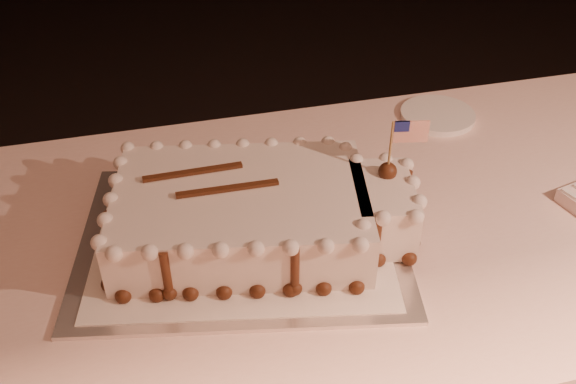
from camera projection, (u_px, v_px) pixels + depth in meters
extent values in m
cube|color=#FAD1C2|center=(435.00, 334.00, 1.42)|extent=(2.40, 0.80, 0.75)
cube|color=silver|center=(243.00, 238.00, 1.10)|extent=(0.62, 0.51, 0.01)
cube|color=white|center=(243.00, 236.00, 1.09)|extent=(0.55, 0.46, 0.00)
cube|color=silver|center=(241.00, 214.00, 1.06)|extent=(0.46, 0.35, 0.10)
cube|color=silver|center=(382.00, 209.00, 1.07)|extent=(0.13, 0.17, 0.10)
sphere|color=#4F2713|center=(123.00, 296.00, 0.97)|extent=(0.03, 0.03, 0.03)
sphere|color=#4F2713|center=(157.00, 294.00, 0.97)|extent=(0.03, 0.03, 0.03)
sphere|color=#4F2713|center=(191.00, 293.00, 0.98)|extent=(0.03, 0.03, 0.03)
sphere|color=#4F2713|center=(224.00, 292.00, 0.98)|extent=(0.03, 0.03, 0.03)
sphere|color=#4F2713|center=(257.00, 291.00, 0.98)|extent=(0.03, 0.03, 0.03)
sphere|color=#4F2713|center=(291.00, 289.00, 0.98)|extent=(0.03, 0.03, 0.03)
sphere|color=#4F2713|center=(324.00, 288.00, 0.99)|extent=(0.03, 0.03, 0.03)
sphere|color=#4F2713|center=(357.00, 287.00, 0.99)|extent=(0.03, 0.03, 0.03)
sphere|color=#4F2713|center=(359.00, 268.00, 1.02)|extent=(0.03, 0.03, 0.03)
sphere|color=#4F2713|center=(378.00, 259.00, 1.04)|extent=(0.03, 0.03, 0.03)
sphere|color=#4F2713|center=(409.00, 258.00, 1.04)|extent=(0.03, 0.03, 0.03)
sphere|color=#4F2713|center=(413.00, 243.00, 1.07)|extent=(0.03, 0.03, 0.03)
sphere|color=#4F2713|center=(407.00, 223.00, 1.11)|extent=(0.03, 0.03, 0.03)
sphere|color=#4F2713|center=(401.00, 205.00, 1.15)|extent=(0.03, 0.03, 0.03)
sphere|color=#4F2713|center=(381.00, 199.00, 1.16)|extent=(0.03, 0.03, 0.03)
sphere|color=#4F2713|center=(353.00, 200.00, 1.16)|extent=(0.03, 0.03, 0.03)
sphere|color=#4F2713|center=(343.00, 188.00, 1.19)|extent=(0.03, 0.03, 0.03)
sphere|color=#4F2713|center=(326.00, 181.00, 1.20)|extent=(0.03, 0.03, 0.03)
sphere|color=#4F2713|center=(299.00, 182.00, 1.20)|extent=(0.03, 0.03, 0.03)
sphere|color=#4F2713|center=(272.00, 183.00, 1.20)|extent=(0.03, 0.03, 0.03)
sphere|color=#4F2713|center=(245.00, 184.00, 1.20)|extent=(0.03, 0.03, 0.03)
sphere|color=#4F2713|center=(217.00, 185.00, 1.20)|extent=(0.03, 0.03, 0.03)
sphere|color=#4F2713|center=(190.00, 186.00, 1.19)|extent=(0.03, 0.03, 0.03)
sphere|color=#4F2713|center=(163.00, 187.00, 1.19)|extent=(0.03, 0.03, 0.03)
sphere|color=#4F2713|center=(135.00, 188.00, 1.19)|extent=(0.03, 0.03, 0.03)
sphere|color=#4F2713|center=(128.00, 203.00, 1.15)|extent=(0.03, 0.03, 0.03)
sphere|color=#4F2713|center=(124.00, 221.00, 1.11)|extent=(0.03, 0.03, 0.03)
sphere|color=#4F2713|center=(119.00, 240.00, 1.07)|extent=(0.03, 0.03, 0.03)
sphere|color=#4F2713|center=(114.00, 262.00, 1.03)|extent=(0.03, 0.03, 0.03)
sphere|color=#4F2713|center=(109.00, 284.00, 0.99)|extent=(0.03, 0.03, 0.03)
sphere|color=silver|center=(114.00, 254.00, 0.92)|extent=(0.03, 0.03, 0.03)
sphere|color=silver|center=(150.00, 253.00, 0.92)|extent=(0.03, 0.03, 0.03)
sphere|color=silver|center=(185.00, 251.00, 0.92)|extent=(0.03, 0.03, 0.03)
sphere|color=silver|center=(221.00, 250.00, 0.93)|extent=(0.03, 0.03, 0.03)
sphere|color=silver|center=(256.00, 249.00, 0.93)|extent=(0.03, 0.03, 0.03)
sphere|color=silver|center=(291.00, 248.00, 0.93)|extent=(0.03, 0.03, 0.03)
sphere|color=silver|center=(326.00, 246.00, 0.93)|extent=(0.03, 0.03, 0.03)
sphere|color=silver|center=(360.00, 245.00, 0.93)|extent=(0.03, 0.03, 0.03)
sphere|color=silver|center=(363.00, 227.00, 0.97)|extent=(0.03, 0.03, 0.03)
sphere|color=silver|center=(383.00, 218.00, 0.98)|extent=(0.03, 0.03, 0.03)
sphere|color=silver|center=(416.00, 217.00, 0.99)|extent=(0.03, 0.03, 0.03)
sphere|color=silver|center=(419.00, 202.00, 1.02)|extent=(0.03, 0.03, 0.03)
sphere|color=silver|center=(413.00, 183.00, 1.06)|extent=(0.03, 0.03, 0.03)
sphere|color=silver|center=(407.00, 165.00, 1.10)|extent=(0.03, 0.03, 0.03)
sphere|color=silver|center=(385.00, 160.00, 1.11)|extent=(0.03, 0.03, 0.03)
sphere|color=silver|center=(356.00, 161.00, 1.11)|extent=(0.03, 0.03, 0.03)
sphere|color=silver|center=(346.00, 149.00, 1.14)|extent=(0.03, 0.03, 0.03)
sphere|color=silver|center=(328.00, 143.00, 1.15)|extent=(0.03, 0.03, 0.03)
sphere|color=silver|center=(300.00, 144.00, 1.15)|extent=(0.03, 0.03, 0.03)
sphere|color=silver|center=(271.00, 144.00, 1.15)|extent=(0.03, 0.03, 0.03)
sphere|color=silver|center=(243.00, 145.00, 1.15)|extent=(0.03, 0.03, 0.03)
sphere|color=silver|center=(214.00, 146.00, 1.14)|extent=(0.03, 0.03, 0.03)
sphere|color=silver|center=(186.00, 147.00, 1.14)|extent=(0.03, 0.03, 0.03)
sphere|color=silver|center=(157.00, 148.00, 1.14)|extent=(0.03, 0.03, 0.03)
sphere|color=silver|center=(128.00, 149.00, 1.14)|extent=(0.03, 0.03, 0.03)
sphere|color=silver|center=(121.00, 163.00, 1.10)|extent=(0.03, 0.03, 0.03)
sphere|color=silver|center=(116.00, 181.00, 1.06)|extent=(0.03, 0.03, 0.03)
sphere|color=silver|center=(111.00, 200.00, 1.02)|extent=(0.03, 0.03, 0.03)
sphere|color=silver|center=(105.00, 220.00, 0.98)|extent=(0.03, 0.03, 0.03)
sphere|color=silver|center=(99.00, 243.00, 0.94)|extent=(0.03, 0.03, 0.03)
cylinder|color=#4F2713|center=(167.00, 275.00, 0.95)|extent=(0.01, 0.01, 0.09)
sphere|color=#4F2713|center=(169.00, 293.00, 0.97)|extent=(0.02, 0.02, 0.02)
cylinder|color=#4F2713|center=(295.00, 270.00, 0.96)|extent=(0.01, 0.01, 0.09)
sphere|color=#4F2713|center=(295.00, 288.00, 0.98)|extent=(0.02, 0.02, 0.02)
cylinder|color=#4F2713|center=(376.00, 240.00, 1.01)|extent=(0.01, 0.01, 0.09)
sphere|color=#4F2713|center=(374.00, 259.00, 1.03)|extent=(0.02, 0.02, 0.02)
cylinder|color=#4F2713|center=(406.00, 193.00, 1.11)|extent=(0.01, 0.01, 0.09)
sphere|color=#4F2713|center=(403.00, 210.00, 1.13)|extent=(0.02, 0.02, 0.02)
cylinder|color=#4F2713|center=(343.00, 164.00, 1.18)|extent=(0.01, 0.01, 0.09)
sphere|color=#4F2713|center=(342.00, 181.00, 1.20)|extent=(0.02, 0.02, 0.02)
cylinder|color=#4F2713|center=(240.00, 166.00, 1.17)|extent=(0.01, 0.01, 0.09)
sphere|color=#4F2713|center=(241.00, 183.00, 1.20)|extent=(0.02, 0.02, 0.02)
cylinder|color=#4F2713|center=(135.00, 169.00, 1.16)|extent=(0.01, 0.01, 0.09)
sphere|color=#4F2713|center=(138.00, 186.00, 1.19)|extent=(0.02, 0.02, 0.02)
cylinder|color=#4F2713|center=(112.00, 234.00, 1.02)|extent=(0.01, 0.01, 0.09)
sphere|color=#4F2713|center=(116.00, 252.00, 1.05)|extent=(0.02, 0.02, 0.02)
cube|color=#4F2713|center=(193.00, 172.00, 1.07)|extent=(0.17, 0.01, 0.01)
cube|color=#4F2713|center=(228.00, 189.00, 1.03)|extent=(0.17, 0.02, 0.01)
sphere|color=#4F2713|center=(388.00, 171.00, 1.06)|extent=(0.03, 0.03, 0.03)
cylinder|color=#A77D47|center=(390.00, 153.00, 1.04)|extent=(0.00, 0.00, 0.12)
cube|color=red|center=(411.00, 132.00, 1.02)|extent=(0.06, 0.01, 0.04)
cube|color=navy|center=(402.00, 126.00, 1.01)|extent=(0.02, 0.01, 0.02)
cylinder|color=white|center=(438.00, 115.00, 1.42)|extent=(0.16, 0.16, 0.01)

